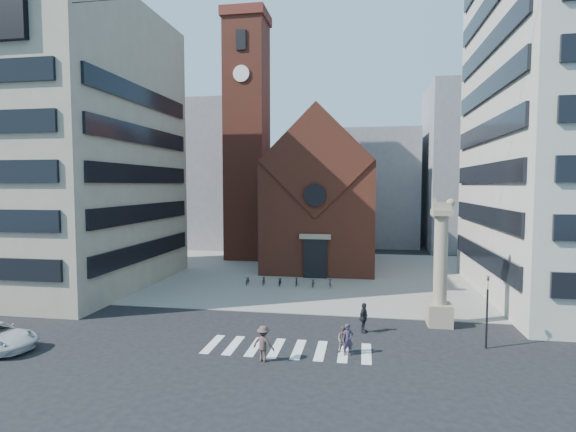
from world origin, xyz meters
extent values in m
plane|color=black|center=(0.00, 0.00, 0.00)|extent=(120.00, 120.00, 0.00)
cube|color=gray|center=(0.00, 19.00, 0.03)|extent=(46.00, 30.00, 0.05)
cube|color=brown|center=(0.00, 25.00, 6.00)|extent=(12.00, 16.00, 12.00)
cube|color=#5D251D|center=(0.00, 25.40, 12.00)|extent=(12.00, 15.40, 12.00)
cube|color=brown|center=(0.00, 17.05, 12.00)|extent=(11.76, 0.50, 11.76)
cylinder|color=black|center=(0.00, 16.60, 8.50)|extent=(2.20, 0.30, 2.20)
cube|color=black|center=(0.00, 16.85, 2.00)|extent=(2.40, 0.30, 4.00)
cube|color=gray|center=(0.00, 16.80, 4.30)|extent=(3.20, 0.40, 0.50)
cube|color=brown|center=(-10.00, 28.00, 15.00)|extent=(5.00, 5.00, 30.00)
cube|color=#5D251D|center=(-10.00, 28.00, 30.60)|extent=(5.50, 5.50, 1.20)
cylinder|color=white|center=(-10.00, 25.40, 23.00)|extent=(2.00, 0.20, 2.00)
cube|color=black|center=(-10.00, 25.40, 27.00)|extent=(1.20, 0.20, 2.40)
cube|color=tan|center=(-24.00, 10.00, 13.00)|extent=(18.00, 20.00, 26.00)
cube|color=gray|center=(-20.00, 40.00, 11.00)|extent=(16.00, 14.00, 22.00)
cube|color=gray|center=(6.00, 45.00, 9.00)|extent=(14.00, 12.00, 18.00)
cube|color=gray|center=(22.00, 42.00, 12.00)|extent=(16.00, 14.00, 24.00)
cube|color=gray|center=(10.00, 3.00, 0.75)|extent=(1.60, 1.60, 1.50)
cylinder|color=gray|center=(10.00, 3.00, 4.50)|extent=(0.90, 0.90, 6.00)
cube|color=gray|center=(10.00, 3.00, 7.70)|extent=(1.30, 1.30, 0.40)
cube|color=gray|center=(10.00, 3.00, 8.10)|extent=(1.20, 0.50, 0.55)
sphere|color=gray|center=(10.55, 3.00, 8.35)|extent=(0.56, 0.56, 0.56)
cube|color=gray|center=(9.50, 3.00, 8.50)|extent=(0.25, 0.15, 0.35)
cylinder|color=black|center=(12.00, -1.00, 1.75)|extent=(0.12, 0.12, 3.50)
imported|color=black|center=(12.00, -1.00, 3.90)|extent=(0.13, 0.16, 0.80)
imported|color=#322A3A|center=(4.06, -3.40, 0.89)|extent=(0.76, 0.63, 1.77)
imported|color=#5B4D49|center=(3.81, -3.21, 0.78)|extent=(0.88, 0.76, 1.56)
imported|color=#212228|center=(4.93, 0.66, 0.97)|extent=(0.89, 1.23, 1.95)
imported|color=#4F3934|center=(-0.42, -5.05, 0.97)|extent=(1.40, 1.00, 1.95)
imported|color=black|center=(-6.04, 12.87, 0.45)|extent=(0.67, 1.57, 0.81)
imported|color=black|center=(-4.46, 12.87, 0.50)|extent=(0.55, 1.52, 0.89)
imported|color=black|center=(-2.89, 12.87, 0.45)|extent=(0.67, 1.57, 0.81)
imported|color=black|center=(-1.31, 12.87, 0.50)|extent=(0.55, 1.52, 0.89)
imported|color=black|center=(0.26, 12.87, 0.45)|extent=(0.67, 1.57, 0.81)
imported|color=black|center=(1.84, 12.87, 0.50)|extent=(0.55, 1.52, 0.89)
camera|label=1|loc=(4.88, -28.21, 9.56)|focal=28.00mm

